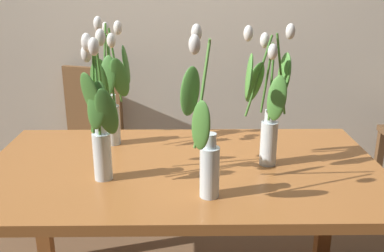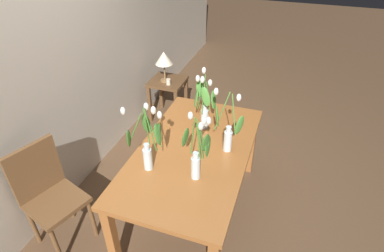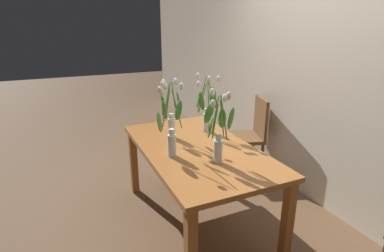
# 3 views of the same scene
# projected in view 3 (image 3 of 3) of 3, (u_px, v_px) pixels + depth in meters

# --- Properties ---
(ground_plane) EXTENTS (18.00, 18.00, 0.00)m
(ground_plane) POSITION_uv_depth(u_px,v_px,m) (197.00, 220.00, 2.83)
(ground_plane) COLOR brown
(room_wall_rear) EXTENTS (9.00, 0.10, 2.70)m
(room_wall_rear) POSITION_uv_depth(u_px,v_px,m) (319.00, 67.00, 2.90)
(room_wall_rear) COLOR beige
(room_wall_rear) RESTS_ON ground
(dining_table) EXTENTS (1.60, 0.90, 0.74)m
(dining_table) POSITION_uv_depth(u_px,v_px,m) (197.00, 157.00, 2.62)
(dining_table) COLOR #A3602D
(dining_table) RESTS_ON ground
(tulip_vase_0) EXTENTS (0.21, 0.21, 0.56)m
(tulip_vase_0) POSITION_uv_depth(u_px,v_px,m) (218.00, 133.00, 2.23)
(tulip_vase_0) COLOR silver
(tulip_vase_0) RESTS_ON dining_table
(tulip_vase_1) EXTENTS (0.15, 0.25, 0.58)m
(tulip_vase_1) POSITION_uv_depth(u_px,v_px,m) (171.00, 134.00, 2.36)
(tulip_vase_1) COLOR silver
(tulip_vase_1) RESTS_ON dining_table
(tulip_vase_2) EXTENTS (0.15, 0.22, 0.55)m
(tulip_vase_2) POSITION_uv_depth(u_px,v_px,m) (170.00, 114.00, 2.72)
(tulip_vase_2) COLOR silver
(tulip_vase_2) RESTS_ON dining_table
(tulip_vase_3) EXTENTS (0.22, 0.28, 0.58)m
(tulip_vase_3) POSITION_uv_depth(u_px,v_px,m) (207.00, 109.00, 2.88)
(tulip_vase_3) COLOR silver
(tulip_vase_3) RESTS_ON dining_table
(dining_chair) EXTENTS (0.51, 0.51, 0.93)m
(dining_chair) POSITION_uv_depth(u_px,v_px,m) (252.00, 132.00, 3.59)
(dining_chair) COLOR brown
(dining_chair) RESTS_ON ground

